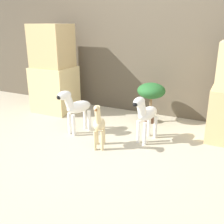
% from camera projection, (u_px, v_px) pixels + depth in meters
% --- Properties ---
extents(ground_plane, '(14.00, 14.00, 0.00)m').
position_uv_depth(ground_plane, '(99.00, 152.00, 2.91)').
color(ground_plane, '#B2A88E').
extents(wall_back, '(6.40, 0.08, 2.20)m').
position_uv_depth(wall_back, '(147.00, 41.00, 3.86)').
color(wall_back, brown).
rests_on(wall_back, ground_plane).
extents(rock_pillar_left, '(0.61, 0.54, 1.35)m').
position_uv_depth(rock_pillar_left, '(54.00, 71.00, 4.09)').
color(rock_pillar_left, '#DBC184').
rests_on(rock_pillar_left, ground_plane).
extents(zebra_right, '(0.22, 0.49, 0.59)m').
position_uv_depth(zebra_right, '(146.00, 114.00, 3.06)').
color(zebra_right, white).
rests_on(zebra_right, ground_plane).
extents(zebra_left, '(0.29, 0.49, 0.59)m').
position_uv_depth(zebra_left, '(76.00, 107.00, 3.30)').
color(zebra_left, white).
rests_on(zebra_left, ground_plane).
extents(giraffe_figurine, '(0.20, 0.33, 0.56)m').
position_uv_depth(giraffe_figurine, '(99.00, 125.00, 2.92)').
color(giraffe_figurine, beige).
rests_on(giraffe_figurine, ground_plane).
extents(potted_palm_front, '(0.39, 0.39, 0.57)m').
position_uv_depth(potted_palm_front, '(151.00, 93.00, 3.64)').
color(potted_palm_front, '#513323').
rests_on(potted_palm_front, ground_plane).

